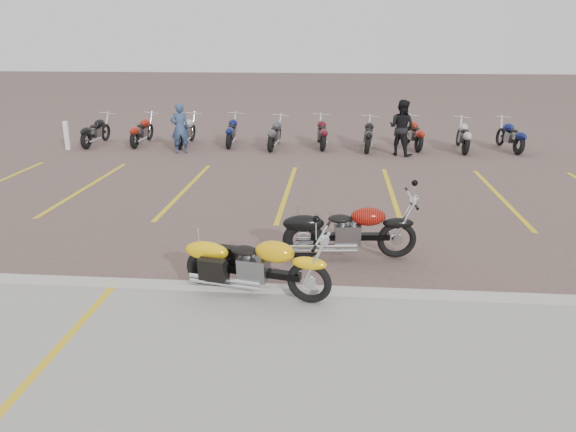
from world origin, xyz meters
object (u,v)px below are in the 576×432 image
object	(u,v)px
yellow_cruiser	(254,267)
bollard	(67,135)
person_b	(402,128)
person_a	(180,128)
flame_cruiser	(346,233)

from	to	relation	value
yellow_cruiser	bollard	bearing A→B (deg)	139.31
person_b	bollard	world-z (taller)	person_b
person_a	person_b	size ratio (longest dim) A/B	0.92
yellow_cruiser	person_b	world-z (taller)	person_b
person_a	person_b	xyz separation A→B (m)	(7.48, 0.30, 0.08)
flame_cruiser	bollard	world-z (taller)	bollard
person_b	yellow_cruiser	bearing A→B (deg)	106.86
yellow_cruiser	person_b	bearing A→B (deg)	85.37
person_b	bollard	distance (m)	11.65
person_a	bollard	distance (m)	4.19
person_a	bollard	xyz separation A→B (m)	(-4.17, 0.26, -0.35)
yellow_cruiser	flame_cruiser	bearing A→B (deg)	61.46
flame_cruiser	person_a	size ratio (longest dim) A/B	1.42
person_a	person_b	world-z (taller)	person_b
flame_cruiser	bollard	size ratio (longest dim) A/B	2.43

